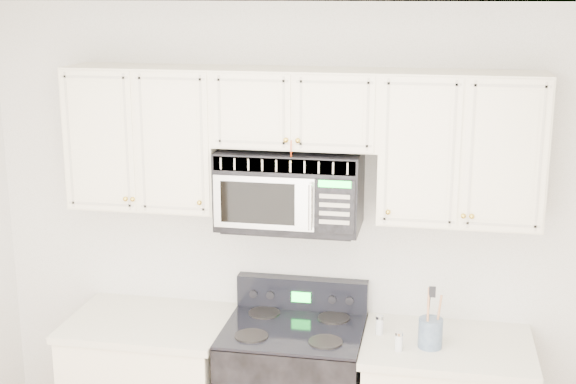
# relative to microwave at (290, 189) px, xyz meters

# --- Properties ---
(upper_cabinets) EXTENTS (2.44, 0.37, 0.75)m
(upper_cabinets) POSITION_rel_microwave_xyz_m (0.04, 0.02, 0.28)
(upper_cabinets) COLOR silver
(upper_cabinets) RESTS_ON ground
(microwave) EXTENTS (0.74, 0.42, 0.41)m
(microwave) POSITION_rel_microwave_xyz_m (0.00, 0.00, 0.00)
(microwave) COLOR black
(microwave) RESTS_ON ground
(utensil_crock) EXTENTS (0.12, 0.12, 0.32)m
(utensil_crock) POSITION_rel_microwave_xyz_m (0.75, -0.20, -0.65)
(utensil_crock) COLOR slate
(utensil_crock) RESTS_ON base_cabinet_right
(shaker_salt) EXTENTS (0.04, 0.04, 0.10)m
(shaker_salt) POSITION_rel_microwave_xyz_m (0.49, -0.09, -0.68)
(shaker_salt) COLOR silver
(shaker_salt) RESTS_ON base_cabinet_right
(shaker_pepper) EXTENTS (0.04, 0.04, 0.10)m
(shaker_pepper) POSITION_rel_microwave_xyz_m (0.60, -0.26, -0.68)
(shaker_pepper) COLOR silver
(shaker_pepper) RESTS_ON base_cabinet_right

